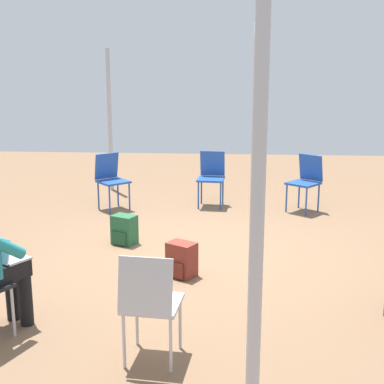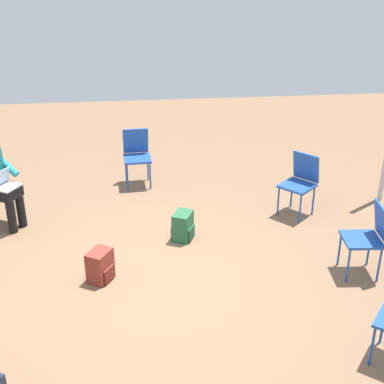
% 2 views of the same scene
% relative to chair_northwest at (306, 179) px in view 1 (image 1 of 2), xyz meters
% --- Properties ---
extents(ground_plane, '(14.82, 14.82, 0.00)m').
position_rel_chair_northwest_xyz_m(ground_plane, '(2.04, -1.50, -0.50)').
color(ground_plane, brown).
extents(chair_northwest, '(0.58, 0.58, 0.85)m').
position_rel_chair_northwest_xyz_m(chair_northwest, '(0.00, 0.00, 0.00)').
color(chair_northwest, '#1E4799').
rests_on(chair_northwest, ground).
extents(chair_southwest, '(0.59, 0.58, 0.85)m').
position_rel_chair_northwest_xyz_m(chair_southwest, '(0.09, -2.93, 0.00)').
color(chair_southwest, '#1E4799').
rests_on(chair_southwest, ground).
extents(chair_east, '(0.47, 0.44, 0.85)m').
position_rel_chair_northwest_xyz_m(chair_east, '(4.40, -1.68, 0.00)').
color(chair_east, '#B7B7BC').
rests_on(chair_east, ground).
extents(chair_west, '(0.47, 0.43, 0.85)m').
position_rel_chair_northwest_xyz_m(chair_west, '(-0.22, -1.42, 0.00)').
color(chair_west, '#1E4799').
rests_on(chair_west, ground).
extents(backpack_near_laptop_user, '(0.31, 0.34, 0.36)m').
position_rel_chair_northwest_xyz_m(backpack_near_laptop_user, '(2.71, -1.61, -0.34)').
color(backpack_near_laptop_user, maroon).
rests_on(backpack_near_laptop_user, ground).
extents(backpack_by_empty_chair, '(0.31, 0.34, 0.36)m').
position_rel_chair_northwest_xyz_m(backpack_by_empty_chair, '(1.73, -2.40, -0.34)').
color(backpack_by_empty_chair, '#235B38').
rests_on(backpack_by_empty_chair, ground).
extents(tent_pole_near, '(0.07, 0.07, 2.55)m').
position_rel_chair_northwest_xyz_m(tent_pole_near, '(5.49, -1.00, 0.78)').
color(tent_pole_near, '#B2B2B7').
rests_on(tent_pole_near, ground).
extents(tent_pole_far, '(0.07, 0.07, 2.43)m').
position_rel_chair_northwest_xyz_m(tent_pole_far, '(-1.21, -3.22, 0.72)').
color(tent_pole_far, '#B2B2B7').
rests_on(tent_pole_far, ground).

